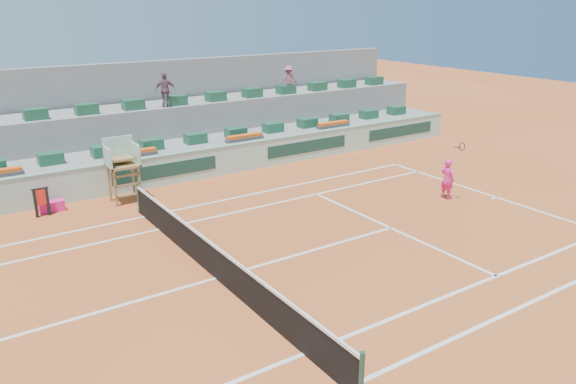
# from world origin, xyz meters

# --- Properties ---
(ground) EXTENTS (90.00, 90.00, 0.00)m
(ground) POSITION_xyz_m (0.00, 0.00, 0.00)
(ground) COLOR #A44A1F
(ground) RESTS_ON ground
(seating_tier_lower) EXTENTS (36.00, 4.00, 1.20)m
(seating_tier_lower) POSITION_xyz_m (0.00, 10.70, 0.60)
(seating_tier_lower) COLOR gray
(seating_tier_lower) RESTS_ON ground
(seating_tier_upper) EXTENTS (36.00, 2.40, 2.60)m
(seating_tier_upper) POSITION_xyz_m (0.00, 12.30, 1.30)
(seating_tier_upper) COLOR gray
(seating_tier_upper) RESTS_ON ground
(stadium_back_wall) EXTENTS (36.00, 0.40, 4.40)m
(stadium_back_wall) POSITION_xyz_m (0.00, 13.90, 2.20)
(stadium_back_wall) COLOR gray
(stadium_back_wall) RESTS_ON ground
(player_bag) EXTENTS (0.85, 0.38, 0.38)m
(player_bag) POSITION_xyz_m (-2.54, 7.81, 0.19)
(player_bag) COLOR #F9208B
(player_bag) RESTS_ON ground
(spectator_mid) EXTENTS (0.96, 0.58, 1.53)m
(spectator_mid) POSITION_xyz_m (3.40, 11.41, 3.36)
(spectator_mid) COLOR #704A58
(spectator_mid) RESTS_ON seating_tier_upper
(spectator_right) EXTENTS (1.04, 0.83, 1.41)m
(spectator_right) POSITION_xyz_m (10.13, 11.65, 3.31)
(spectator_right) COLOR #964B5B
(spectator_right) RESTS_ON seating_tier_upper
(court_lines) EXTENTS (23.89, 11.09, 0.01)m
(court_lines) POSITION_xyz_m (0.00, 0.00, 0.01)
(court_lines) COLOR silver
(court_lines) RESTS_ON ground
(tennis_net) EXTENTS (0.10, 11.97, 1.10)m
(tennis_net) POSITION_xyz_m (0.00, 0.00, 0.53)
(tennis_net) COLOR black
(tennis_net) RESTS_ON ground
(advertising_hoarding) EXTENTS (36.00, 0.34, 1.26)m
(advertising_hoarding) POSITION_xyz_m (0.02, 8.50, 0.63)
(advertising_hoarding) COLOR #A2CCBB
(advertising_hoarding) RESTS_ON ground
(umpire_chair) EXTENTS (1.10, 0.90, 2.40)m
(umpire_chair) POSITION_xyz_m (0.00, 7.50, 1.54)
(umpire_chair) COLOR olive
(umpire_chair) RESTS_ON ground
(seat_row_lower) EXTENTS (32.90, 0.60, 0.44)m
(seat_row_lower) POSITION_xyz_m (0.00, 9.80, 1.42)
(seat_row_lower) COLOR #194D33
(seat_row_lower) RESTS_ON seating_tier_lower
(seat_row_upper) EXTENTS (32.90, 0.60, 0.44)m
(seat_row_upper) POSITION_xyz_m (0.00, 11.70, 2.82)
(seat_row_upper) COLOR #194D33
(seat_row_upper) RESTS_ON seating_tier_upper
(flower_planters) EXTENTS (26.80, 0.36, 0.28)m
(flower_planters) POSITION_xyz_m (-1.50, 9.00, 1.33)
(flower_planters) COLOR #464646
(flower_planters) RESTS_ON seating_tier_lower
(towel_rack) EXTENTS (0.54, 0.09, 1.03)m
(towel_rack) POSITION_xyz_m (-2.89, 7.48, 0.60)
(towel_rack) COLOR black
(towel_rack) RESTS_ON ground
(tennis_player) EXTENTS (0.39, 0.85, 2.28)m
(tennis_player) POSITION_xyz_m (10.21, 1.02, 0.78)
(tennis_player) COLOR #F9208B
(tennis_player) RESTS_ON ground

